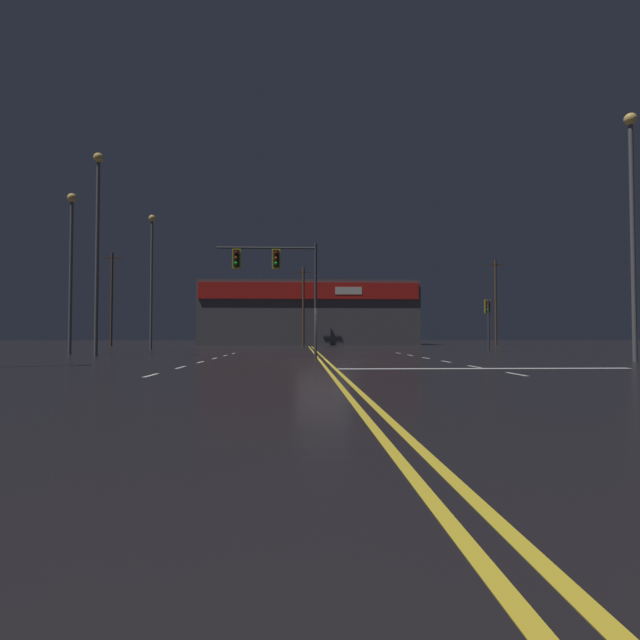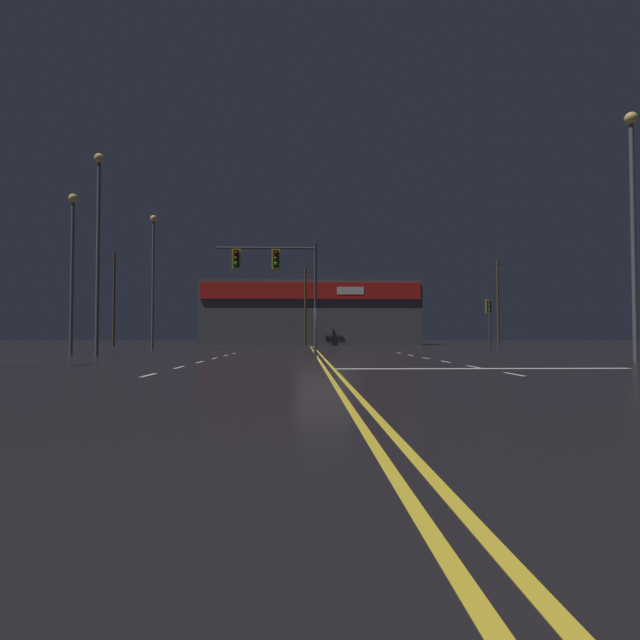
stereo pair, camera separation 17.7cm
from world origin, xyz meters
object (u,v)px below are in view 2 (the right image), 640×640
(streetlight_near_left, at_px, (633,205))
(streetlight_far_right, at_px, (153,265))
(traffic_signal_median, at_px, (275,270))
(streetlight_near_right, at_px, (98,230))
(traffic_signal_corner_northeast, at_px, (489,313))
(streetlight_far_left, at_px, (72,252))

(streetlight_near_left, distance_m, streetlight_far_right, 33.53)
(traffic_signal_median, height_order, streetlight_near_right, streetlight_near_right)
(streetlight_near_left, height_order, streetlight_far_right, streetlight_near_left)
(traffic_signal_median, xyz_separation_m, streetlight_far_right, (-11.00, 16.68, 2.53))
(streetlight_near_right, distance_m, streetlight_far_right, 12.96)
(streetlight_near_left, bearing_deg, traffic_signal_corner_northeast, 96.56)
(traffic_signal_corner_northeast, relative_size, streetlight_near_right, 0.33)
(streetlight_near_left, bearing_deg, streetlight_far_right, 144.30)
(traffic_signal_median, relative_size, streetlight_near_left, 0.51)
(traffic_signal_median, distance_m, streetlight_near_left, 16.69)
(traffic_signal_median, xyz_separation_m, streetlight_near_left, (16.23, -2.89, 2.62))
(traffic_signal_median, bearing_deg, streetlight_near_right, 159.86)
(streetlight_far_left, bearing_deg, traffic_signal_corner_northeast, 8.28)
(traffic_signal_median, relative_size, streetlight_far_right, 0.52)
(traffic_signal_corner_northeast, height_order, streetlight_far_left, streetlight_far_left)
(traffic_signal_corner_northeast, bearing_deg, streetlight_far_right, 166.55)
(streetlight_near_right, bearing_deg, streetlight_far_left, 134.19)
(streetlight_near_left, bearing_deg, traffic_signal_median, 169.91)
(traffic_signal_median, distance_m, traffic_signal_corner_northeast, 18.15)
(traffic_signal_median, relative_size, streetlight_near_right, 0.50)
(streetlight_far_right, bearing_deg, traffic_signal_median, -56.59)
(traffic_signal_corner_northeast, bearing_deg, streetlight_far_left, -171.72)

